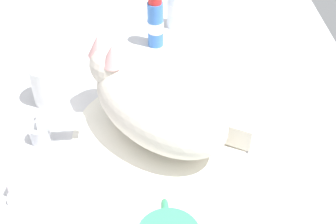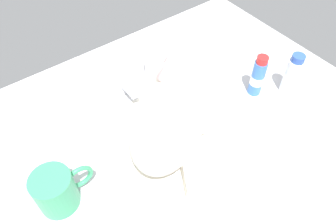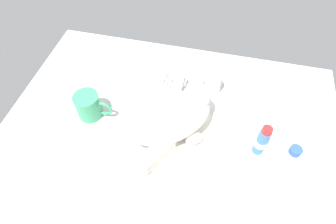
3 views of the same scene
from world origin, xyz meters
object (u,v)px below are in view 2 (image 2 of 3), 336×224
object	(u,v)px
cat	(170,117)
toothpaste_bottle	(258,77)
coffee_mug	(57,190)
soap_bar	(88,98)
mouthwash_bottle	(292,75)
faucet	(123,86)
rinse_cup	(156,64)

from	to	relation	value
cat	toothpaste_bottle	bearing A→B (deg)	-3.20
coffee_mug	soap_bar	distance (cm)	27.29
toothpaste_bottle	cat	bearing A→B (deg)	176.80
mouthwash_bottle	toothpaste_bottle	bearing A→B (deg)	146.56
soap_bar	toothpaste_bottle	xyz separation A→B (cm)	(37.93, -22.43, 3.23)
soap_bar	cat	bearing A→B (deg)	-63.34
toothpaste_bottle	mouthwash_bottle	size ratio (longest dim) A/B	0.99
faucet	coffee_mug	size ratio (longest dim) A/B	1.04
cat	rinse_cup	distance (cm)	22.59
faucet	toothpaste_bottle	world-z (taller)	toothpaste_bottle
coffee_mug	soap_bar	world-z (taller)	coffee_mug
faucet	rinse_cup	bearing A→B (deg)	3.27
mouthwash_bottle	cat	bearing A→B (deg)	169.51
toothpaste_bottle	soap_bar	bearing A→B (deg)	149.41
rinse_cup	soap_bar	bearing A→B (deg)	177.38
rinse_cup	mouthwash_bottle	world-z (taller)	mouthwash_bottle
coffee_mug	cat	bearing A→B (deg)	-0.04
coffee_mug	rinse_cup	distance (cm)	42.92
cat	rinse_cup	xyz separation A→B (cm)	(10.06, 19.95, -3.32)
cat	soap_bar	world-z (taller)	cat
coffee_mug	toothpaste_bottle	size ratio (longest dim) A/B	1.03
faucet	cat	xyz separation A→B (cm)	(0.94, -19.33, 5.10)
toothpaste_bottle	mouthwash_bottle	distance (cm)	8.95
cat	soap_bar	size ratio (longest dim) A/B	4.40
toothpaste_bottle	mouthwash_bottle	world-z (taller)	same
coffee_mug	toothpaste_bottle	distance (cm)	55.42
faucet	mouthwash_bottle	world-z (taller)	mouthwash_bottle
soap_bar	mouthwash_bottle	xyz separation A→B (cm)	(45.40, -27.36, 3.28)
faucet	mouthwash_bottle	bearing A→B (deg)	-35.73
cat	mouthwash_bottle	xyz separation A→B (cm)	(34.91, -6.47, -1.67)
faucet	toothpaste_bottle	xyz separation A→B (cm)	(28.38, -20.86, 3.39)
toothpaste_bottle	coffee_mug	bearing A→B (deg)	178.39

